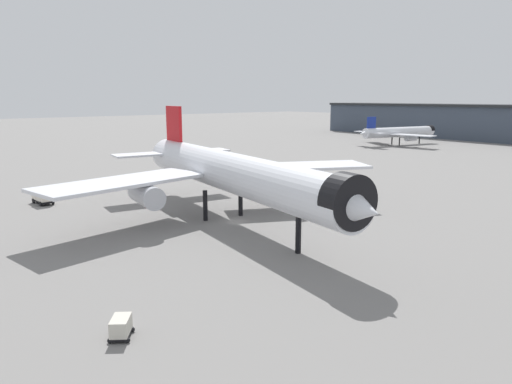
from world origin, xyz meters
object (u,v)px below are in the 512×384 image
Objects in this scene: baggage_tug_wing at (259,177)px; baggage_cart_trailing at (121,327)px; airliner_far_taxiway at (399,132)px; airliner_near_gate at (230,173)px; service_truck_front at (43,196)px.

baggage_tug_wing is 79.18m from baggage_cart_trailing.
airliner_far_taxiway is 15.10× the size of baggage_cart_trailing.
airliner_near_gate is 40.07m from service_truck_front.
airliner_far_taxiway is 185.58m from baggage_cart_trailing.
service_truck_front is at bearing -153.07° from baggage_cart_trailing.
airliner_near_gate reaches higher than airliner_far_taxiway.
service_truck_front reaches higher than baggage_tug_wing.
airliner_far_taxiway is at bearing 153.86° from baggage_cart_trailing.
airliner_far_taxiway is 110.78m from baggage_tug_wing.
baggage_tug_wing is (30.19, -106.49, -4.52)m from airliner_far_taxiway.
airliner_far_taxiway is at bearing -80.60° from baggage_tug_wing.
airliner_near_gate is 23.33× the size of baggage_cart_trailing.
baggage_cart_trailing is at bearing -141.46° from airliner_far_taxiway.
baggage_tug_wing is at bearing -151.81° from airliner_far_taxiway.
airliner_near_gate is 11.88× the size of service_truck_front.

